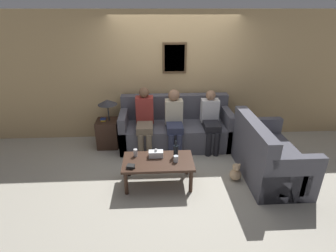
{
  "coord_description": "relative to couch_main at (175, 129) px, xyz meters",
  "views": [
    {
      "loc": [
        -0.41,
        -4.33,
        2.62
      ],
      "look_at": [
        -0.19,
        -0.17,
        0.73
      ],
      "focal_mm": 28.0,
      "sensor_mm": 36.0,
      "label": 1
    }
  ],
  "objects": [
    {
      "name": "ground_plane",
      "position": [
        0.0,
        -0.53,
        -0.34
      ],
      "size": [
        16.0,
        16.0,
        0.0
      ],
      "primitive_type": "plane",
      "color": "#ADA899"
    },
    {
      "name": "wall_back",
      "position": [
        0.0,
        0.46,
        0.96
      ],
      "size": [
        9.0,
        0.08,
        2.6
      ],
      "color": "tan",
      "rests_on": "ground_plane"
    },
    {
      "name": "coffee_table",
      "position": [
        -0.38,
        -1.34,
        0.03
      ],
      "size": [
        1.11,
        0.61,
        0.43
      ],
      "color": "#382319",
      "rests_on": "ground_plane"
    },
    {
      "name": "book_stack",
      "position": [
        -0.79,
        -1.52,
        0.11
      ],
      "size": [
        0.13,
        0.11,
        0.05
      ],
      "color": "black",
      "rests_on": "coffee_table"
    },
    {
      "name": "teddy_bear",
      "position": [
        0.9,
        -1.31,
        -0.21
      ],
      "size": [
        0.19,
        0.19,
        0.3
      ],
      "color": "tan",
      "rests_on": "ground_plane"
    },
    {
      "name": "person_left",
      "position": [
        -0.61,
        -0.17,
        0.33
      ],
      "size": [
        0.34,
        0.66,
        1.24
      ],
      "color": "#756651",
      "rests_on": "ground_plane"
    },
    {
      "name": "person_right",
      "position": [
        0.67,
        -0.18,
        0.3
      ],
      "size": [
        0.34,
        0.63,
        1.16
      ],
      "color": "black",
      "rests_on": "ground_plane"
    },
    {
      "name": "person_middle",
      "position": [
        -0.04,
        -0.22,
        0.33
      ],
      "size": [
        0.34,
        0.61,
        1.21
      ],
      "color": "#2D334C",
      "rests_on": "ground_plane"
    },
    {
      "name": "side_table_with_lamp",
      "position": [
        -1.37,
        -0.01,
        0.03
      ],
      "size": [
        0.45,
        0.42,
        1.0
      ],
      "color": "#382319",
      "rests_on": "ground_plane"
    },
    {
      "name": "drinking_glass",
      "position": [
        -0.1,
        -1.39,
        0.14
      ],
      "size": [
        0.07,
        0.07,
        0.1
      ],
      "color": "silver",
      "rests_on": "coffee_table"
    },
    {
      "name": "couch_main",
      "position": [
        0.0,
        0.0,
        0.0
      ],
      "size": [
        2.2,
        0.88,
        0.99
      ],
      "color": "#4C4C56",
      "rests_on": "ground_plane"
    },
    {
      "name": "soda_can",
      "position": [
        -0.74,
        -1.18,
        0.15
      ],
      "size": [
        0.07,
        0.07,
        0.12
      ],
      "color": "#BCBCC1",
      "rests_on": "coffee_table"
    },
    {
      "name": "wine_bottle",
      "position": [
        -0.09,
        -1.23,
        0.2
      ],
      "size": [
        0.07,
        0.07,
        0.28
      ],
      "color": "black",
      "rests_on": "coffee_table"
    },
    {
      "name": "couch_side",
      "position": [
        1.44,
        -1.19,
        0.0
      ],
      "size": [
        0.88,
        1.49,
        0.99
      ],
      "rotation": [
        0.0,
        0.0,
        1.57
      ],
      "color": "#4C4C56",
      "rests_on": "ground_plane"
    },
    {
      "name": "tissue_box",
      "position": [
        -0.41,
        -1.22,
        0.14
      ],
      "size": [
        0.23,
        0.12,
        0.15
      ],
      "color": "silver",
      "rests_on": "coffee_table"
    }
  ]
}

